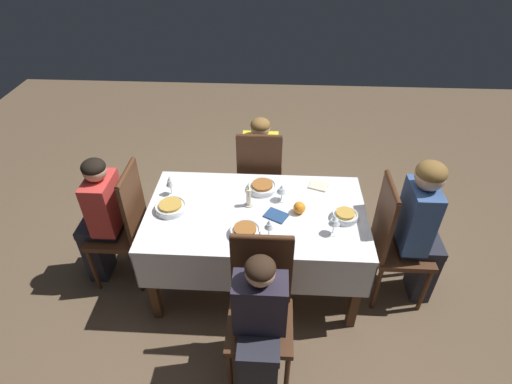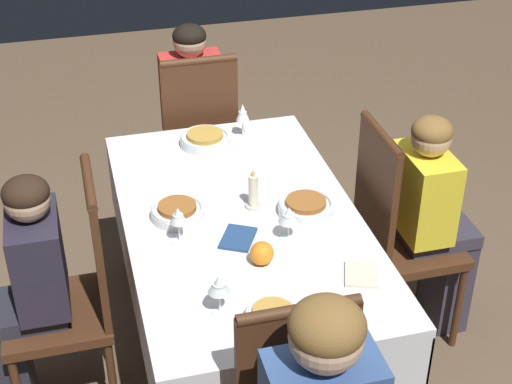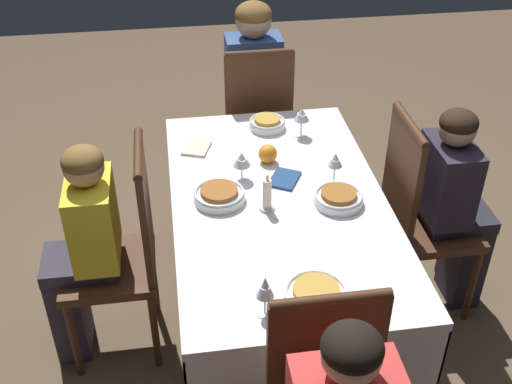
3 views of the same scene
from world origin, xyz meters
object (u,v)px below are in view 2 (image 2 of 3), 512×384
Objects in this scene: bowl_west at (272,316)px; wine_glass_east at (243,114)px; napkin_spare_side at (238,238)px; person_child_yellow at (434,217)px; chair_east at (198,138)px; wine_glass_west at (219,285)px; chair_south at (396,229)px; napkin_red_folded at (361,275)px; person_child_red at (191,114)px; chair_north at (74,290)px; bowl_east at (205,139)px; person_child_dark at (26,292)px; candle_centerpiece at (253,193)px; orange_fruit at (262,253)px; dining_table at (242,237)px; wine_glass_south at (289,216)px; bowl_north at (177,211)px; bowl_south at (306,206)px; wine_glass_north at (178,217)px.

bowl_west is 1.26m from wine_glass_east.
person_child_yellow is at bearing -80.47° from napkin_spare_side.
chair_east reaches higher than wine_glass_west.
chair_south reaches higher than napkin_red_folded.
chair_north is at bearing 61.00° from person_child_red.
bowl_east is at bearing -1.30° from bowl_west.
bowl_west is 0.20m from wine_glass_west.
person_child_dark is 5.69× the size of napkin_spare_side.
chair_north is at bearing 67.85° from napkin_red_folded.
candle_centerpiece is (0.12, -0.89, 0.21)m from person_child_dark.
orange_fruit reaches higher than napkin_spare_side.
chair_south is 0.97× the size of person_child_dark.
wine_glass_west is at bearing 158.92° from dining_table.
wine_glass_east is at bearing -15.12° from napkin_spare_side.
person_child_yellow reaches higher than chair_east.
chair_south is 5.54× the size of napkin_spare_side.
dining_table is 8.34× the size of napkin_spare_side.
napkin_red_folded is at bearing -145.61° from dining_table.
person_child_dark is 4.74× the size of bowl_east.
chair_east reaches higher than candle_centerpiece.
bowl_east is at bearing -9.08° from wine_glass_west.
chair_east is at bearing -0.61° from orange_fruit.
person_child_red is (1.14, 0.81, 0.03)m from person_child_yellow.
wine_glass_west is (-0.52, 0.86, 0.28)m from chair_south.
wine_glass_south is 0.21m from napkin_spare_side.
wine_glass_east is 0.71m from bowl_north.
wine_glass_south is at bearing -22.84° from bowl_west.
bowl_east is (1.21, -0.03, -0.00)m from bowl_west.
person_child_dark is at bearing 125.13° from wine_glass_east.
napkin_red_folded is (-0.46, -0.31, 0.10)m from dining_table.
wine_glass_south is 0.19m from orange_fruit.
person_child_yellow reaches higher than bowl_south.
orange_fruit is at bearing 132.59° from wine_glass_south.
bowl_north is at bearing 158.07° from bowl_east.
bowl_south is (-1.18, -0.23, 0.15)m from person_child_red.
dining_table is 0.83m from person_child_dark.
person_child_yellow is (0.01, -0.83, -0.05)m from dining_table.
chair_north is 7.64× the size of wine_glass_south.
wine_glass_south is at bearing 81.76° from chair_north.
chair_north reaches higher than dining_table.
dining_table is at bearing 82.51° from bowl_south.
wine_glass_north is at bearing 115.51° from candle_centerpiece.
person_child_dark is 1.00m from wine_glass_south.
person_child_yellow reaches higher than napkin_spare_side.
person_child_yellow is 4.88× the size of bowl_south.
chair_north is at bearing 92.64° from person_child_yellow.
chair_east is 5.02× the size of bowl_north.
candle_centerpiece is at bearing -64.49° from wine_glass_north.
dining_table is 7.17× the size of bowl_south.
person_child_yellow is at bearing -124.94° from bowl_east.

